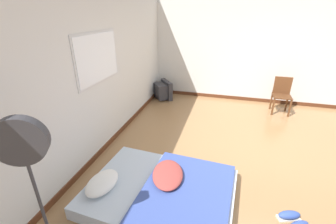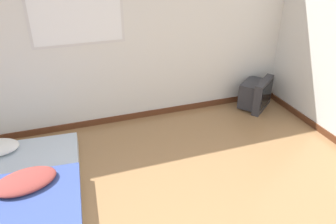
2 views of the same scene
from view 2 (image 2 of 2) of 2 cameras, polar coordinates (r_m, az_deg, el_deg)
wall_back at (r=4.38m, az=-13.41°, el=12.84°), size 8.10×0.08×2.60m
mattress_bed at (r=3.76m, az=-25.74°, el=-12.67°), size 1.48×1.91×0.32m
crt_tv at (r=5.29m, az=15.07°, el=3.07°), size 0.64×0.62×0.48m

